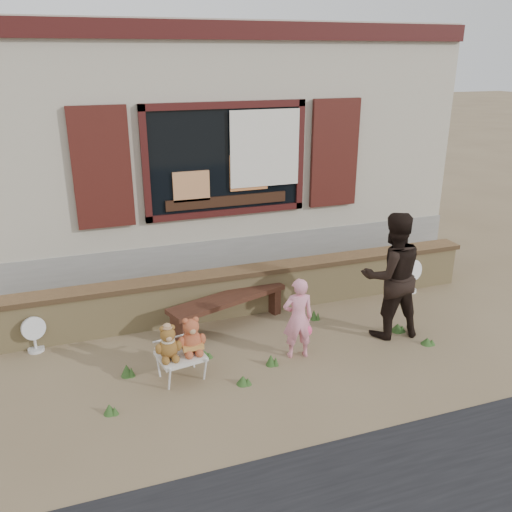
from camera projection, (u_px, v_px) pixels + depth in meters
name	position (u px, v px, depth m)	size (l,w,h in m)	color
ground	(271.00, 343.00, 7.07)	(80.00, 80.00, 0.00)	brown
shopfront	(189.00, 140.00, 10.34)	(8.04, 5.13, 4.00)	#A39984
brick_wall	(247.00, 289.00, 7.84)	(7.10, 0.36, 0.67)	tan
bench	(228.00, 305.00, 7.40)	(1.77, 0.90, 0.45)	#361C13
folding_chair	(181.00, 357.00, 6.21)	(0.57, 0.52, 0.31)	beige
teddy_bear_left	(168.00, 341.00, 6.07)	(0.30, 0.26, 0.41)	brown
teddy_bear_right	(191.00, 334.00, 6.19)	(0.33, 0.28, 0.45)	brown
child	(298.00, 318.00, 6.59)	(0.38, 0.25, 1.05)	pink
adult	(392.00, 275.00, 7.01)	(0.83, 0.64, 1.70)	black
fan_left	(34.00, 334.00, 6.80)	(0.31, 0.20, 0.48)	silver
fan_right	(411.00, 275.00, 8.51)	(0.35, 0.23, 0.54)	white
grass_tufts	(268.00, 353.00, 6.72)	(4.18, 1.37, 0.15)	#305421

